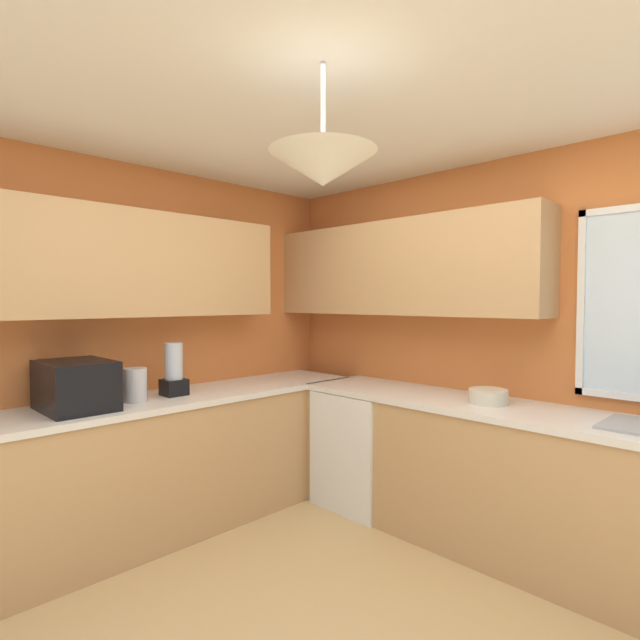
% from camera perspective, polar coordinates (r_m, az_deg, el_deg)
% --- Properties ---
extents(room_shell, '(4.04, 3.71, 2.57)m').
position_cam_1_polar(room_shell, '(2.98, -2.41, 7.09)').
color(room_shell, '#D17238').
rests_on(room_shell, ground_plane).
extents(counter_run_left, '(0.65, 3.32, 0.91)m').
position_cam_1_polar(counter_run_left, '(3.55, -19.71, -15.95)').
color(counter_run_left, tan).
rests_on(counter_run_left, ground_plane).
extents(counter_run_back, '(3.13, 0.65, 0.91)m').
position_cam_1_polar(counter_run_back, '(3.33, 22.43, -17.23)').
color(counter_run_back, tan).
rests_on(counter_run_back, ground_plane).
extents(dishwasher, '(0.60, 0.60, 0.87)m').
position_cam_1_polar(dishwasher, '(3.90, 5.26, -14.47)').
color(dishwasher, white).
rests_on(dishwasher, ground_plane).
extents(microwave, '(0.48, 0.36, 0.29)m').
position_cam_1_polar(microwave, '(3.26, -26.47, -6.80)').
color(microwave, black).
rests_on(microwave, counter_run_left).
extents(kettle, '(0.14, 0.14, 0.22)m').
position_cam_1_polar(kettle, '(3.37, -20.63, -7.05)').
color(kettle, '#B7B7BC').
rests_on(kettle, counter_run_left).
extents(bowl, '(0.24, 0.24, 0.09)m').
position_cam_1_polar(bowl, '(3.29, 18.94, -8.38)').
color(bowl, beige).
rests_on(bowl, counter_run_back).
extents(blender_appliance, '(0.15, 0.15, 0.36)m').
position_cam_1_polar(blender_appliance, '(3.50, -16.59, -5.76)').
color(blender_appliance, black).
rests_on(blender_appliance, counter_run_left).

